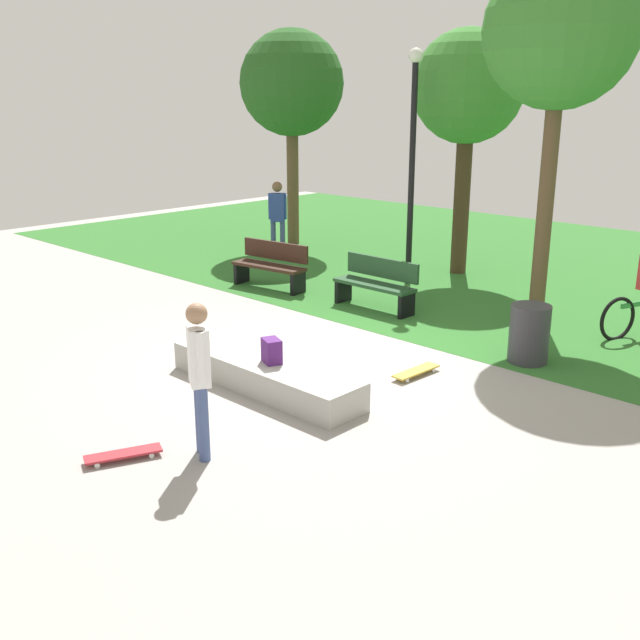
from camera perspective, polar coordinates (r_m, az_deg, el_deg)
The scene contains 15 objects.
ground_plane at distance 10.68m, azimuth -0.64°, elevation -3.22°, with size 28.00×28.00×0.00m, color #9E9993.
grass_lawn at distance 16.97m, azimuth 18.18°, elevation 3.58°, with size 26.60×12.33×0.01m, color #2D6B28.
concrete_ledge at distance 9.68m, azimuth -4.27°, elevation -4.26°, with size 2.97×0.73×0.38m, color #A8A59E.
backpack_on_ledge at distance 9.52m, azimuth -3.76°, elevation -2.40°, with size 0.28×0.20×0.32m, color #4C1E66.
skater_performing_trick at distance 7.71m, azimuth -9.33°, elevation -3.74°, with size 0.38×0.33×1.69m.
skateboard_by_ledge at distance 8.17m, azimuth -14.99°, elevation -9.99°, with size 0.50×0.81×0.08m.
skateboard_spare at distance 10.21m, azimuth 7.44°, elevation -3.95°, with size 0.24×0.81×0.08m.
park_bench_far_left at distance 14.71m, azimuth -3.81°, elevation 4.34°, with size 1.65×0.66×0.91m.
park_bench_far_right at distance 13.24m, azimuth 4.40°, elevation 2.91°, with size 1.60×0.47×0.91m.
tree_tall_oak at distance 12.74m, azimuth 18.13°, elevation 20.33°, with size 2.41×2.41×5.87m.
tree_leaning_ash at distance 15.94m, azimuth 11.38°, elevation 17.07°, with size 2.29×2.29×5.02m.
tree_slender_maple at distance 18.95m, azimuth -2.20°, elevation 17.75°, with size 2.56×2.56×5.27m.
lamp_post at distance 14.83m, azimuth 7.18°, elevation 13.18°, with size 0.28×0.28×4.55m.
trash_bin at distance 10.95m, azimuth 15.89°, elevation -1.03°, with size 0.57×0.57×0.85m, color #333338.
pedestrian_with_backpack at distance 17.38m, azimuth -3.30°, elevation 8.33°, with size 0.44×0.45×1.79m.
Camera 1 is at (7.00, -7.17, 3.69)m, focal length 41.34 mm.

